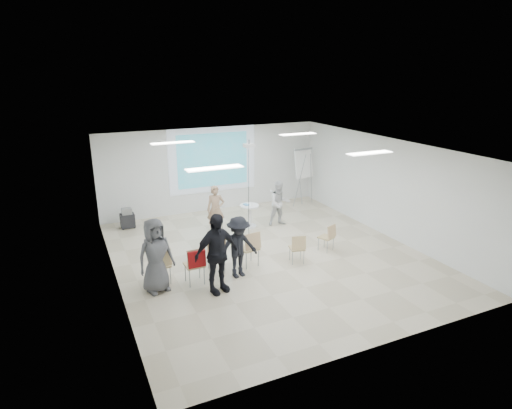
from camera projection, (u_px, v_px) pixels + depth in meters
name	position (u px, v px, depth m)	size (l,w,h in m)	color
floor	(268.00, 257.00, 11.85)	(8.00, 9.00, 0.10)	beige
ceiling	(269.00, 146.00, 10.91)	(8.00, 9.00, 0.10)	white
wall_back	(213.00, 169.00, 15.32)	(8.00, 0.10, 3.00)	silver
wall_left	(110.00, 226.00, 9.77)	(0.10, 9.00, 3.00)	silver
wall_right	(388.00, 187.00, 12.98)	(0.10, 9.00, 3.00)	silver
projection_halo	(213.00, 160.00, 15.16)	(3.20, 0.01, 2.30)	silver
projection_image	(213.00, 160.00, 15.15)	(2.60, 0.01, 1.90)	teal
pedestal_table	(249.00, 214.00, 13.85)	(0.70, 0.70, 0.77)	white
player_left	(216.00, 206.00, 13.24)	(0.63, 0.42, 1.72)	tan
player_right	(280.00, 201.00, 13.92)	(0.79, 0.64, 1.65)	silver
controller_left	(218.00, 195.00, 13.45)	(0.04, 0.12, 0.04)	silver
controller_right	(271.00, 191.00, 13.97)	(0.04, 0.13, 0.04)	silver
chair_far_left	(161.00, 263.00, 10.10)	(0.48, 0.51, 0.92)	tan
chair_left_mid	(195.00, 263.00, 10.08)	(0.45, 0.49, 0.95)	tan
chair_left_inner	(216.00, 251.00, 10.66)	(0.57, 0.60, 1.00)	tan
chair_center	(250.00, 246.00, 11.01)	(0.51, 0.54, 0.97)	tan
chair_right_inner	(298.00, 247.00, 11.22)	(0.47, 0.49, 0.80)	tan
chair_right_far	(328.00, 235.00, 11.98)	(0.50, 0.51, 0.80)	tan
red_jacket	(197.00, 259.00, 9.91)	(0.42, 0.10, 0.40)	#A81417
laptop	(216.00, 252.00, 10.77)	(0.37, 0.27, 0.03)	black
audience_left	(216.00, 248.00, 9.60)	(1.27, 0.76, 2.18)	black
audience_mid	(238.00, 243.00, 10.38)	(1.15, 0.63, 1.77)	black
audience_outer	(155.00, 251.00, 9.68)	(0.96, 0.63, 1.97)	#58585D
flipchart_easel	(304.00, 164.00, 15.79)	(0.92, 0.71, 2.15)	#96999E
av_cart	(127.00, 219.00, 13.81)	(0.44, 0.36, 0.66)	black
ceiling_projector	(249.00, 150.00, 12.35)	(0.30, 0.25, 3.00)	white
fluor_panel_nw	(173.00, 143.00, 11.87)	(1.20, 0.30, 0.02)	white
fluor_panel_ne	(298.00, 134.00, 13.46)	(1.20, 0.30, 0.02)	white
fluor_panel_sw	(214.00, 168.00, 8.84)	(1.20, 0.30, 0.02)	white
fluor_panel_se	(370.00, 153.00, 10.43)	(1.20, 0.30, 0.02)	white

